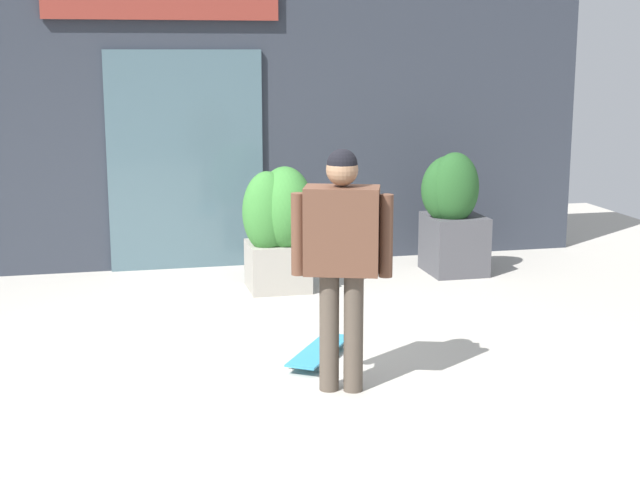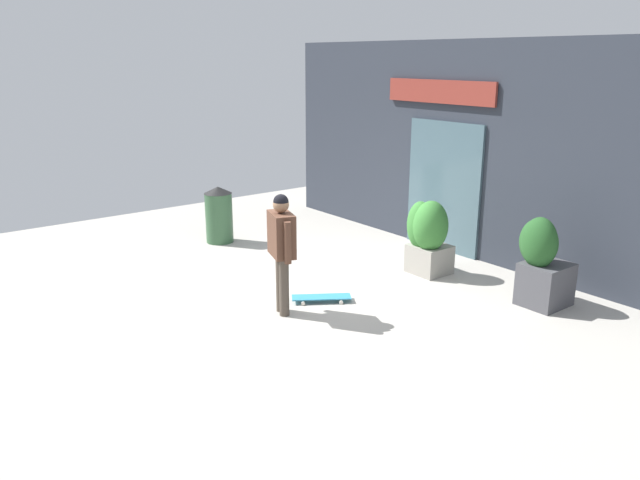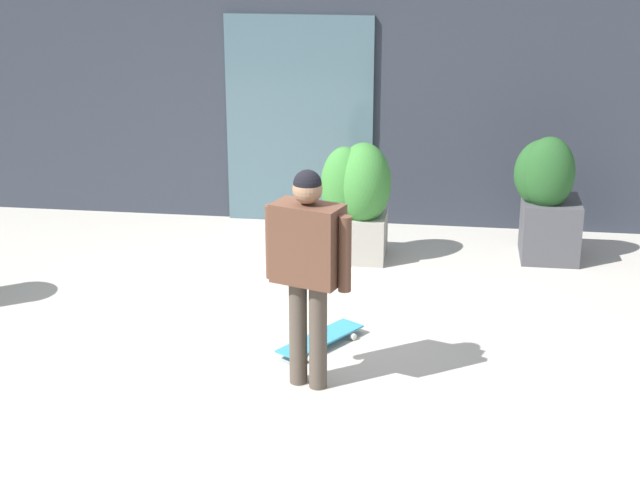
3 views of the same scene
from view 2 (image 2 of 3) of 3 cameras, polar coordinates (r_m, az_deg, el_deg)
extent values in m
plane|color=#B2ADA3|center=(9.12, -1.50, -4.58)|extent=(12.00, 12.00, 0.00)
cube|color=#2D333D|center=(10.86, 12.55, 8.14)|extent=(8.34, 0.25, 3.55)
cube|color=#47606B|center=(10.96, 11.25, 4.80)|extent=(1.58, 0.06, 2.23)
cube|color=maroon|center=(10.87, 10.88, 13.21)|extent=(2.31, 0.05, 0.38)
cylinder|color=#4C4238|center=(8.27, -3.61, -3.91)|extent=(0.13, 0.13, 0.80)
cylinder|color=#4C4238|center=(8.13, -3.31, -4.28)|extent=(0.13, 0.13, 0.80)
cube|color=brown|center=(7.98, -3.55, 0.51)|extent=(0.54, 0.40, 0.57)
cylinder|color=brown|center=(8.26, -4.08, 0.82)|extent=(0.09, 0.09, 0.54)
cylinder|color=brown|center=(7.73, -2.97, -0.26)|extent=(0.09, 0.09, 0.54)
sphere|color=#997051|center=(7.88, -3.60, 3.26)|extent=(0.21, 0.21, 0.21)
sphere|color=black|center=(7.88, -3.60, 3.51)|extent=(0.20, 0.20, 0.20)
cube|color=teal|center=(8.67, 0.13, -5.24)|extent=(0.63, 0.81, 0.02)
cylinder|color=silver|center=(8.82, 1.77, -5.14)|extent=(0.05, 0.06, 0.05)
cylinder|color=silver|center=(8.60, 1.95, -5.73)|extent=(0.05, 0.06, 0.05)
cylinder|color=silver|center=(8.78, -1.65, -5.24)|extent=(0.05, 0.06, 0.05)
cylinder|color=silver|center=(8.56, -1.56, -5.84)|extent=(0.05, 0.06, 0.05)
cube|color=gray|center=(9.91, 9.98, -1.72)|extent=(0.56, 0.55, 0.45)
ellipsoid|color=#387A33|center=(9.75, 9.17, 1.36)|extent=(0.45, 0.36, 0.75)
ellipsoid|color=#387A33|center=(9.66, 10.09, 1.26)|extent=(0.53, 0.56, 0.79)
cube|color=#47474C|center=(9.03, 19.93, -3.82)|extent=(0.55, 0.63, 0.59)
ellipsoid|color=#235123|center=(8.85, 19.39, -0.24)|extent=(0.55, 0.38, 0.67)
ellipsoid|color=#235123|center=(8.78, 19.45, -0.26)|extent=(0.50, 0.38, 0.71)
cylinder|color=#335938|center=(11.48, -9.23, 2.03)|extent=(0.49, 0.49, 0.91)
cone|color=black|center=(11.36, -9.35, 4.55)|extent=(0.50, 0.50, 0.12)
camera|label=1|loc=(8.02, -47.49, 3.56)|focal=52.28mm
camera|label=3|loc=(5.76, -59.20, 8.95)|focal=54.77mm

